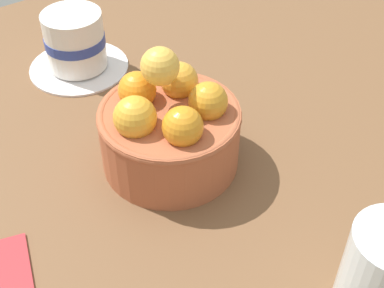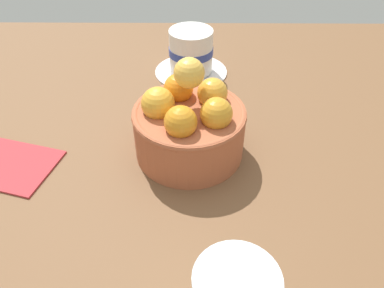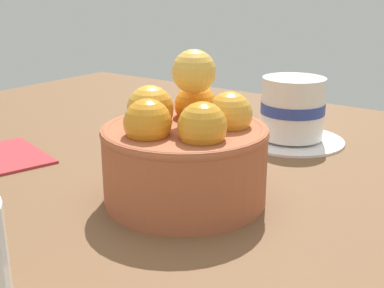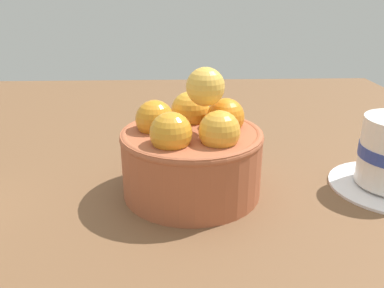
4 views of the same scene
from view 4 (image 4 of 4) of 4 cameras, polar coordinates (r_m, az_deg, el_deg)
ground_plane at (r=45.92cm, az=-0.04°, el=-8.72°), size 116.25×91.87×3.58cm
terracotta_bowl at (r=42.98cm, az=0.00°, el=-1.02°), size 15.27×15.27×13.93cm
folded_napkin at (r=67.39cm, az=-3.62°, el=3.28°), size 13.65×11.93×0.60cm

